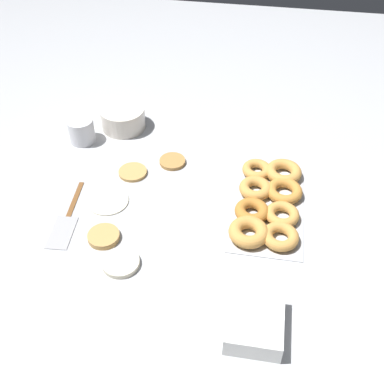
% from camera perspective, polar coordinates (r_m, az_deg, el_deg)
% --- Properties ---
extents(ground_plane, '(3.00, 3.00, 0.00)m').
position_cam_1_polar(ground_plane, '(1.40, -3.85, -1.36)').
color(ground_plane, '#B2B5BA').
extents(pancake_0, '(0.08, 0.08, 0.01)m').
position_cam_1_polar(pancake_0, '(1.53, -2.35, 3.64)').
color(pancake_0, '#B27F42').
rests_on(pancake_0, ground_plane).
extents(pancake_1, '(0.12, 0.12, 0.01)m').
position_cam_1_polar(pancake_1, '(1.42, -9.94, -0.98)').
color(pancake_1, silver).
rests_on(pancake_1, ground_plane).
extents(pancake_2, '(0.10, 0.10, 0.01)m').
position_cam_1_polar(pancake_2, '(1.25, -8.43, -8.29)').
color(pancake_2, beige).
rests_on(pancake_2, ground_plane).
extents(pancake_3, '(0.09, 0.09, 0.01)m').
position_cam_1_polar(pancake_3, '(1.50, -7.04, 2.35)').
color(pancake_3, tan).
rests_on(pancake_3, ground_plane).
extents(pancake_4, '(0.09, 0.09, 0.02)m').
position_cam_1_polar(pancake_4, '(1.31, -10.43, -5.20)').
color(pancake_4, tan).
rests_on(pancake_4, ground_plane).
extents(donut_tray, '(0.39, 0.20, 0.04)m').
position_cam_1_polar(donut_tray, '(1.39, 8.99, -1.20)').
color(donut_tray, silver).
rests_on(donut_tray, ground_plane).
extents(batter_bowl, '(0.15, 0.15, 0.07)m').
position_cam_1_polar(batter_bowl, '(1.68, -8.18, 8.67)').
color(batter_bowl, silver).
rests_on(batter_bowl, ground_plane).
extents(container_stack, '(0.15, 0.13, 0.05)m').
position_cam_1_polar(container_stack, '(1.12, 7.41, -15.10)').
color(container_stack, white).
rests_on(container_stack, ground_plane).
extents(paper_cup, '(0.09, 0.09, 0.08)m').
position_cam_1_polar(paper_cup, '(1.64, -12.98, 7.13)').
color(paper_cup, white).
rests_on(paper_cup, ground_plane).
extents(spatula, '(0.27, 0.07, 0.01)m').
position_cam_1_polar(spatula, '(1.38, -14.83, -3.74)').
color(spatula, brown).
rests_on(spatula, ground_plane).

